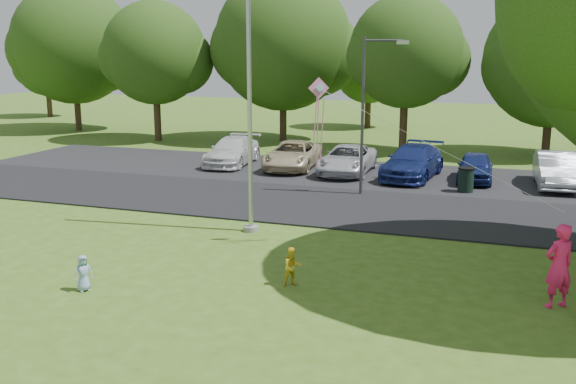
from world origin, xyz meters
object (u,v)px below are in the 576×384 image
(child_blue, at_px, (83,273))
(woman, at_px, (559,266))
(flagpole, at_px, (249,100))
(street_lamp, at_px, (369,102))
(child_yellow, at_px, (292,267))
(kite, at_px, (324,106))
(trash_can, at_px, (466,180))

(child_blue, bearing_deg, woman, -38.61)
(flagpole, xyz_separation_m, woman, (8.84, -3.53, -3.20))
(woman, bearing_deg, street_lamp, -92.24)
(street_lamp, xyz_separation_m, child_yellow, (0.43, -10.52, -3.22))
(flagpole, distance_m, woman, 10.04)
(kite, bearing_deg, child_yellow, -117.98)
(street_lamp, relative_size, trash_can, 5.89)
(street_lamp, xyz_separation_m, child_blue, (-4.18, -12.48, -3.27))
(street_lamp, relative_size, woman, 3.18)
(child_yellow, bearing_deg, child_blue, 164.05)
(flagpole, distance_m, kite, 2.75)
(trash_can, relative_size, kite, 0.16)
(woman, bearing_deg, child_blue, -21.57)
(street_lamp, bearing_deg, trash_can, 14.45)
(woman, relative_size, kite, 0.29)
(trash_can, relative_size, child_yellow, 1.08)
(street_lamp, distance_m, child_blue, 13.57)
(trash_can, xyz_separation_m, kite, (-3.46, -8.88, 3.60))
(flagpole, relative_size, street_lamp, 1.62)
(woman, bearing_deg, trash_can, -111.94)
(child_blue, xyz_separation_m, kite, (4.41, 5.27, 3.68))
(child_yellow, height_order, child_blue, child_yellow)
(kite, bearing_deg, trash_can, 37.22)
(flagpole, bearing_deg, street_lamp, 69.37)
(flagpole, height_order, child_blue, flagpole)
(street_lamp, relative_size, kite, 0.93)
(flagpole, height_order, woman, flagpole)
(child_blue, bearing_deg, street_lamp, 19.01)
(trash_can, bearing_deg, child_yellow, -104.96)
(street_lamp, distance_m, woman, 12.10)
(trash_can, bearing_deg, child_blue, -119.07)
(street_lamp, distance_m, kite, 7.23)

